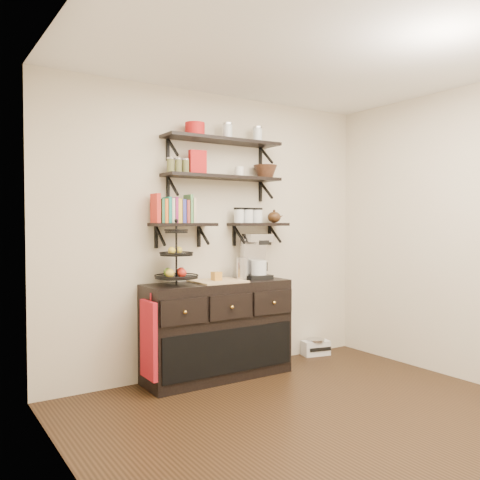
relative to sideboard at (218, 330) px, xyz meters
The scene contains 22 objects.
floor 1.59m from the sideboard, 85.38° to the right, with size 3.50×3.50×0.00m, color black.
ceiling 2.71m from the sideboard, 85.38° to the right, with size 3.50×3.50×0.02m, color white.
back_wall 0.94m from the sideboard, 62.50° to the left, with size 3.50×0.02×2.70m, color beige.
left_wall 2.40m from the sideboard, 137.05° to the right, with size 0.02×3.50×2.70m, color beige.
shelf_top 1.79m from the sideboard, 40.27° to the left, with size 1.20×0.27×0.23m.
shelf_mid 1.44m from the sideboard, 40.27° to the left, with size 1.20×0.27×0.23m.
shelf_low_left 1.03m from the sideboard, 158.55° to the left, with size 0.60×0.25×0.23m.
shelf_low_right 1.12m from the sideboard, 12.17° to the left, with size 0.60×0.25×0.23m.
cookbooks 1.18m from the sideboard, 162.46° to the left, with size 0.40×0.15×0.26m.
glass_canisters 1.15m from the sideboard, 15.24° to the left, with size 0.32×0.10×0.13m.
sideboard is the anchor object (origin of this frame).
fruit_stand 0.77m from the sideboard, behind, with size 0.38×0.38×0.56m.
candle 0.50m from the sideboard, behind, with size 0.08×0.08×0.08m, color #B87C2A.
coffee_maker 0.80m from the sideboard, ahead, with size 0.27×0.26×0.44m.
thermal_carafe 0.62m from the sideboard, ahead, with size 0.11×0.11×0.22m, color silver.
apron 0.74m from the sideboard, behind, with size 0.04×0.28×0.66m, color #A71219.
radio 1.36m from the sideboard, ahead, with size 0.32×0.24×0.18m.
recipe_box 1.57m from the sideboard, 146.92° to the left, with size 0.16×0.06×0.22m, color red.
walnut_bowl 1.64m from the sideboard, ahead, with size 0.24×0.24×0.13m, color black, non-canonical shape.
ramekins 1.53m from the sideboard, 18.22° to the left, with size 0.09×0.09×0.10m, color white.
teapot 1.30m from the sideboard, ahead, with size 0.18×0.14×0.14m, color #3A2311, non-canonical shape.
red_pot 1.87m from the sideboard, 150.94° to the left, with size 0.18×0.18×0.12m, color red.
Camera 1 is at (-2.51, -2.55, 1.46)m, focal length 38.00 mm.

